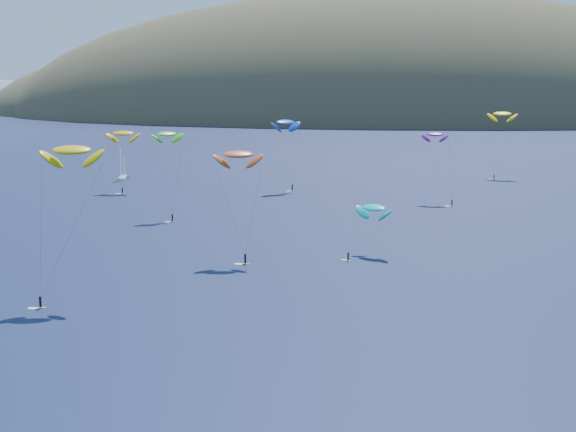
% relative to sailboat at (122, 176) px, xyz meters
% --- Properties ---
extents(island, '(730.00, 300.00, 210.00)m').
position_rel_sailboat_xyz_m(island, '(99.05, 375.72, -11.70)').
color(island, '#3D3526').
rests_on(island, ground).
extents(sailboat, '(9.78, 8.38, 11.88)m').
position_rel_sailboat_xyz_m(sailboat, '(0.00, 0.00, 0.00)').
color(sailboat, silver).
rests_on(sailboat, ground).
extents(kitesurfer_1, '(9.84, 10.17, 19.58)m').
position_rel_sailboat_xyz_m(kitesurfer_1, '(8.36, -22.36, 15.98)').
color(kitesurfer_1, gold).
rests_on(kitesurfer_1, ground).
extents(kitesurfer_2, '(10.19, 13.07, 25.88)m').
position_rel_sailboat_xyz_m(kitesurfer_2, '(36.68, -130.57, 22.27)').
color(kitesurfer_2, gold).
rests_on(kitesurfer_2, ground).
extents(kitesurfer_3, '(8.06, 12.10, 22.22)m').
position_rel_sailboat_xyz_m(kitesurfer_3, '(32.69, -61.13, 19.13)').
color(kitesurfer_3, gold).
rests_on(kitesurfer_3, ground).
extents(kitesurfer_4, '(10.17, 10.03, 22.81)m').
position_rel_sailboat_xyz_m(kitesurfer_4, '(55.71, -13.98, 19.09)').
color(kitesurfer_4, gold).
rests_on(kitesurfer_4, ground).
extents(kitesurfer_5, '(9.45, 11.71, 11.27)m').
position_rel_sailboat_xyz_m(kitesurfer_5, '(83.68, -96.04, 8.09)').
color(kitesurfer_5, gold).
rests_on(kitesurfer_5, ground).
extents(kitesurfer_6, '(8.93, 12.26, 20.19)m').
position_rel_sailboat_xyz_m(kitesurfer_6, '(98.80, -29.48, 17.17)').
color(kitesurfer_6, gold).
rests_on(kitesurfer_6, ground).
extents(kitesurfer_9, '(9.52, 9.45, 22.35)m').
position_rel_sailboat_xyz_m(kitesurfer_9, '(58.00, -102.19, 18.86)').
color(kitesurfer_9, gold).
rests_on(kitesurfer_9, ground).
extents(kitesurfer_11, '(9.85, 12.39, 23.47)m').
position_rel_sailboat_xyz_m(kitesurfer_11, '(123.80, 24.38, 19.92)').
color(kitesurfer_11, gold).
rests_on(kitesurfer_11, ground).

